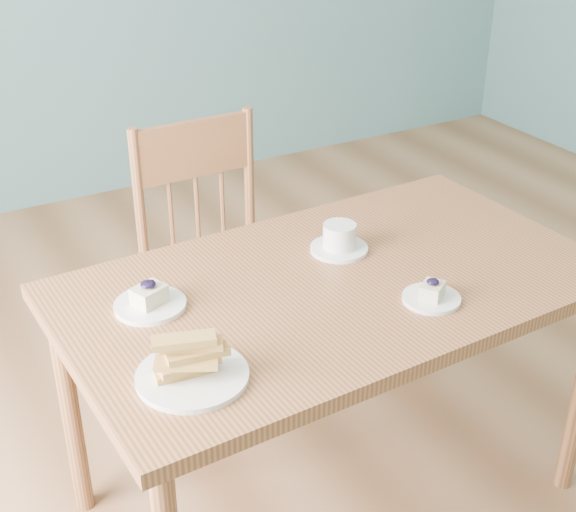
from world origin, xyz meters
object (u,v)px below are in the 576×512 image
at_px(dining_chair, 218,267).
at_px(coffee_cup, 340,239).
at_px(cheesecake_plate_far, 150,301).
at_px(biscotti_plate, 192,365).
at_px(cheesecake_plate_near, 432,295).
at_px(dining_table, 334,304).

distance_m(dining_chair, coffee_cup, 0.60).
xyz_separation_m(cheesecake_plate_far, biscotti_plate, (-0.02, -0.31, 0.02)).
bearing_deg(coffee_cup, dining_chair, 89.65).
bearing_deg(coffee_cup, biscotti_plate, -166.96).
height_order(dining_chair, biscotti_plate, dining_chair).
relative_size(cheesecake_plate_near, cheesecake_plate_far, 0.82).
bearing_deg(biscotti_plate, cheesecake_plate_near, 0.12).
relative_size(cheesecake_plate_far, biscotti_plate, 0.73).
relative_size(cheesecake_plate_far, coffee_cup, 1.10).
height_order(dining_table, cheesecake_plate_near, cheesecake_plate_near).
distance_m(cheesecake_plate_far, coffee_cup, 0.56).
relative_size(dining_chair, biscotti_plate, 4.00).
height_order(dining_table, coffee_cup, coffee_cup).
bearing_deg(dining_chair, coffee_cup, -74.78).
height_order(dining_table, cheesecake_plate_far, cheesecake_plate_far).
xyz_separation_m(coffee_cup, biscotti_plate, (-0.59, -0.34, 0.00)).
relative_size(cheesecake_plate_near, biscotti_plate, 0.60).
bearing_deg(dining_chair, cheesecake_plate_near, -77.59).
relative_size(dining_chair, cheesecake_plate_far, 5.49).
distance_m(cheesecake_plate_far, biscotti_plate, 0.31).
bearing_deg(coffee_cup, cheesecake_plate_near, -97.49).
bearing_deg(coffee_cup, cheesecake_plate_far, 165.59).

